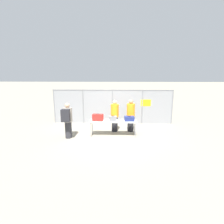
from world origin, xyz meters
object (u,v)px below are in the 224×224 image
at_px(suitcase_grey, 113,119).
at_px(security_worker_near, 115,115).
at_px(utility_trailer, 125,109).
at_px(security_worker_far, 131,115).
at_px(suitcase_navy, 129,119).
at_px(inspection_table, 113,122).
at_px(traveler_hooded, 67,119).
at_px(suitcase_red, 98,117).

relative_size(suitcase_grey, security_worker_near, 0.22).
height_order(suitcase_grey, utility_trailer, suitcase_grey).
distance_m(security_worker_far, utility_trailer, 3.93).
height_order(suitcase_navy, security_worker_near, security_worker_near).
distance_m(inspection_table, traveler_hooded, 2.15).
height_order(inspection_table, security_worker_far, security_worker_far).
bearing_deg(utility_trailer, traveler_hooded, -119.33).
xyz_separation_m(suitcase_grey, suitcase_navy, (0.79, 0.12, -0.02)).
height_order(inspection_table, traveler_hooded, traveler_hooded).
distance_m(inspection_table, suitcase_grey, 0.19).
height_order(traveler_hooded, security_worker_far, security_worker_far).
bearing_deg(suitcase_grey, security_worker_near, 84.79).
relative_size(inspection_table, security_worker_far, 1.33).
distance_m(suitcase_red, utility_trailer, 4.90).
distance_m(suitcase_navy, security_worker_far, 0.69).
bearing_deg(security_worker_near, traveler_hooded, 44.34).
bearing_deg(security_worker_far, utility_trailer, -74.52).
bearing_deg(inspection_table, security_worker_far, 39.09).
xyz_separation_m(suitcase_red, suitcase_navy, (1.52, 0.05, -0.05)).
xyz_separation_m(inspection_table, security_worker_near, (0.06, 0.67, 0.17)).
height_order(suitcase_red, suitcase_navy, suitcase_red).
xyz_separation_m(suitcase_navy, utility_trailer, (-0.02, 4.58, -0.45)).
height_order(inspection_table, suitcase_navy, suitcase_navy).
xyz_separation_m(inspection_table, suitcase_grey, (-0.01, -0.07, 0.18)).
bearing_deg(inspection_table, suitcase_grey, -94.43).
bearing_deg(inspection_table, traveler_hooded, -167.94).
height_order(suitcase_grey, traveler_hooded, traveler_hooded).
height_order(suitcase_red, security_worker_near, security_worker_near).
distance_m(inspection_table, suitcase_red, 0.77).
bearing_deg(security_worker_near, suitcase_red, 57.09).
distance_m(suitcase_grey, suitcase_navy, 0.80).
xyz_separation_m(traveler_hooded, security_worker_far, (2.99, 1.18, -0.05)).
xyz_separation_m(suitcase_red, traveler_hooded, (-1.35, -0.44, 0.01)).
bearing_deg(traveler_hooded, security_worker_near, 16.99).
relative_size(inspection_table, suitcase_red, 4.22).
bearing_deg(suitcase_navy, traveler_hooded, -170.19).
xyz_separation_m(suitcase_navy, security_worker_far, (0.11, 0.68, 0.02)).
xyz_separation_m(inspection_table, utility_trailer, (0.76, 4.63, -0.28)).
relative_size(traveler_hooded, utility_trailer, 0.38).
distance_m(suitcase_red, security_worker_far, 1.79).
height_order(traveler_hooded, security_worker_near, traveler_hooded).
height_order(suitcase_red, suitcase_grey, suitcase_red).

